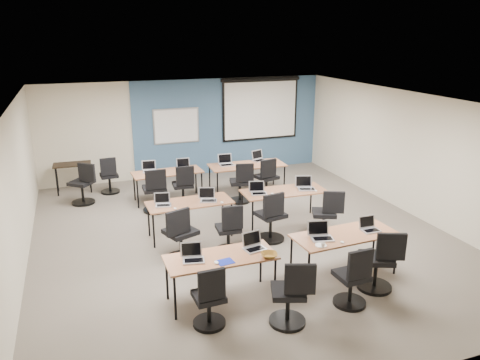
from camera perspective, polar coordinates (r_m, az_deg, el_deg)
name	(u,v)px	position (r m, az deg, el deg)	size (l,w,h in m)	color
floor	(241,235)	(9.53, 0.17, -6.72)	(8.00, 9.00, 0.02)	#6B6354
ceiling	(242,101)	(8.78, 0.19, 9.57)	(8.00, 9.00, 0.02)	white
wall_back	(186,128)	(13.26, -6.55, 6.27)	(8.00, 0.04, 2.70)	beige
wall_front	(385,283)	(5.38, 17.24, -11.87)	(8.00, 0.04, 2.70)	beige
wall_left	(16,194)	(8.62, -25.68, -1.59)	(0.04, 9.00, 2.70)	beige
wall_right	(411,154)	(11.05, 20.09, 3.02)	(0.04, 9.00, 2.70)	beige
blue_accent_panel	(229,126)	(13.57, -1.35, 6.64)	(5.50, 0.04, 2.70)	#3D5977
whiteboard	(176,126)	(13.11, -7.77, 6.54)	(1.28, 0.03, 0.98)	#A4ADB5
projector_screen	(261,106)	(13.75, 2.52, 9.04)	(2.40, 0.10, 1.82)	black
training_table_front_left	(221,259)	(7.09, -2.37, -9.64)	(1.66, 0.69, 0.73)	olive
training_table_front_right	(345,237)	(8.01, 12.66, -6.75)	(1.77, 0.74, 0.73)	brown
training_table_mid_left	(190,204)	(9.29, -6.17, -2.96)	(1.67, 0.70, 0.73)	#9A6735
training_table_mid_right	(284,193)	(9.93, 5.36, -1.55)	(1.77, 0.74, 0.73)	brown
training_table_back_left	(167,174)	(11.35, -8.83, 0.77)	(1.66, 0.69, 0.73)	#9F6434
training_table_back_right	(247,166)	(11.83, 0.86, 1.70)	(1.90, 0.79, 0.73)	brown
laptop_0	(193,256)	(6.98, -5.80, -9.20)	(0.32, 0.27, 0.24)	silver
mouse_0	(216,262)	(6.87, -2.89, -10.01)	(0.06, 0.10, 0.04)	white
task_chair_0	(210,302)	(6.64, -3.71, -14.63)	(0.46, 0.46, 0.95)	black
laptop_1	(254,245)	(7.28, 1.67, -7.90)	(0.32, 0.28, 0.25)	#B3B2BE
mouse_1	(268,253)	(7.16, 3.41, -8.84)	(0.06, 0.10, 0.03)	white
task_chair_1	(291,298)	(6.69, 6.21, -14.16)	(0.54, 0.52, 1.00)	black
laptop_2	(321,234)	(7.74, 9.80, -6.54)	(0.35, 0.30, 0.27)	silver
mouse_2	(342,242)	(7.66, 12.36, -7.42)	(0.06, 0.09, 0.03)	white
task_chair_2	(353,282)	(7.26, 13.60, -11.96)	(0.50, 0.50, 0.98)	black
laptop_3	(369,227)	(8.22, 15.49, -5.53)	(0.30, 0.26, 0.23)	#9F9EAB
mouse_3	(382,236)	(8.06, 16.91, -6.50)	(0.06, 0.09, 0.03)	white
task_chair_3	(379,265)	(7.78, 16.62, -9.93)	(0.58, 0.55, 1.03)	black
laptop_4	(163,202)	(9.15, -9.38, -2.70)	(0.30, 0.26, 0.23)	#B1B1B3
mouse_4	(175,208)	(8.94, -7.93, -3.45)	(0.06, 0.09, 0.03)	white
task_chair_4	(180,239)	(8.40, -7.28, -7.11)	(0.59, 0.57, 1.04)	black
laptop_5	(208,198)	(9.30, -3.94, -2.15)	(0.32, 0.28, 0.25)	#B4B3BB
mouse_5	(222,202)	(9.17, -2.21, -2.74)	(0.06, 0.09, 0.03)	white
task_chair_5	(229,233)	(8.66, -1.30, -6.45)	(0.48, 0.48, 0.97)	black
laptop_6	(258,191)	(9.68, 2.21, -1.30)	(0.32, 0.27, 0.24)	#A8A8A9
mouse_6	(273,194)	(9.65, 3.99, -1.70)	(0.06, 0.10, 0.04)	white
task_chair_6	(271,221)	(9.14, 3.83, -4.95)	(0.56, 0.56, 1.03)	black
laptop_7	(305,186)	(10.06, 7.97, -0.71)	(0.36, 0.30, 0.27)	#B7B6C4
mouse_7	(316,191)	(9.95, 9.20, -1.30)	(0.06, 0.09, 0.03)	white
task_chair_7	(326,218)	(9.46, 10.45, -4.53)	(0.55, 0.51, 0.99)	black
laptop_8	(150,169)	(11.43, -10.97, 1.35)	(0.33, 0.28, 0.25)	silver
mouse_8	(153,173)	(11.27, -10.53, 0.88)	(0.06, 0.09, 0.03)	white
task_chair_8	(155,194)	(10.75, -10.31, -1.66)	(0.57, 0.57, 1.04)	black
laptop_9	(184,166)	(11.52, -6.85, 1.68)	(0.33, 0.28, 0.25)	#A8A8A8
mouse_9	(193,169)	(11.42, -5.79, 1.30)	(0.06, 0.09, 0.03)	white
task_chair_9	(184,189)	(11.05, -6.89, -1.08)	(0.52, 0.52, 1.00)	black
laptop_10	(226,162)	(11.77, -1.72, 2.17)	(0.35, 0.30, 0.27)	silver
mouse_10	(236,165)	(11.71, -0.47, 1.81)	(0.06, 0.10, 0.04)	white
task_chair_10	(241,186)	(11.18, 0.13, -0.72)	(0.52, 0.52, 1.00)	black
laptop_11	(258,158)	(12.19, 2.26, 2.69)	(0.34, 0.29, 0.26)	#BCBCBC
mouse_11	(268,162)	(12.00, 3.44, 2.17)	(0.06, 0.10, 0.03)	white
task_chair_11	(267,181)	(11.53, 3.30, -0.14)	(0.54, 0.54, 1.01)	black
blue_mousepad	(225,262)	(6.91, -1.80, -9.94)	(0.24, 0.20, 0.01)	#132196
snack_bowl	(269,255)	(7.04, 3.57, -9.10)	(0.28, 0.28, 0.07)	brown
snack_plate	(321,245)	(7.50, 9.83, -7.85)	(0.19, 0.19, 0.01)	white
coffee_cup	(323,245)	(7.43, 10.08, -7.86)	(0.05, 0.05, 0.05)	silver
utility_table	(72,167)	(12.58, -19.77, 1.46)	(0.91, 0.51, 0.75)	black
spare_chair_a	(109,178)	(12.27, -15.64, 0.19)	(0.48, 0.48, 0.96)	black
spare_chair_b	(83,187)	(11.68, -18.54, -0.80)	(0.63, 0.54, 1.02)	black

